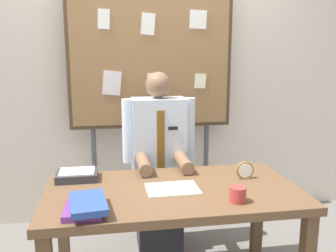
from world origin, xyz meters
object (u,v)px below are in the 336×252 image
at_px(bulletin_board, 151,58).
at_px(desk_clock, 245,171).
at_px(coffee_mug, 238,195).
at_px(paper_tray, 77,175).
at_px(book_stack, 86,205).
at_px(desk, 173,202).
at_px(person, 159,169).
at_px(open_notebook, 172,189).

relative_size(bulletin_board, desk_clock, 18.56).
bearing_deg(coffee_mug, paper_tray, 149.94).
relative_size(book_stack, coffee_mug, 3.57).
distance_m(bulletin_board, coffee_mug, 1.53).
relative_size(desk, book_stack, 4.69).
height_order(person, desk_clock, person).
bearing_deg(bulletin_board, desk, -90.00).
xyz_separation_m(desk, open_notebook, (-0.01, -0.02, 0.09)).
height_order(bulletin_board, paper_tray, bulletin_board).
relative_size(person, coffee_mug, 15.26).
xyz_separation_m(book_stack, desk_clock, (0.99, 0.35, 0.02)).
distance_m(person, open_notebook, 0.63).
relative_size(bulletin_board, book_stack, 6.51).
height_order(person, bulletin_board, bulletin_board).
height_order(desk_clock, coffee_mug, desk_clock).
bearing_deg(book_stack, bulletin_board, 68.96).
relative_size(bulletin_board, coffee_mug, 23.28).
distance_m(person, book_stack, 0.99).
xyz_separation_m(desk_clock, paper_tray, (-1.08, 0.17, -0.02)).
bearing_deg(open_notebook, bulletin_board, 89.64).
relative_size(person, paper_tray, 5.35).
distance_m(desk, open_notebook, 0.10).
bearing_deg(book_stack, coffee_mug, -0.68).
distance_m(coffee_mug, paper_tray, 1.04).
bearing_deg(bulletin_board, paper_tray, -126.53).
bearing_deg(coffee_mug, book_stack, 179.32).
height_order(bulletin_board, desk_clock, bulletin_board).
height_order(desk, open_notebook, open_notebook).
relative_size(desk, desk_clock, 13.36).
relative_size(person, desk_clock, 12.16).
relative_size(desk, open_notebook, 4.93).
xyz_separation_m(book_stack, open_notebook, (0.49, 0.22, -0.03)).
distance_m(desk, book_stack, 0.57).
distance_m(open_notebook, coffee_mug, 0.40).
bearing_deg(paper_tray, open_notebook, -26.44).
bearing_deg(bulletin_board, desk_clock, -62.63).
height_order(book_stack, coffee_mug, coffee_mug).
xyz_separation_m(desk, bulletin_board, (-0.00, 1.05, 0.85)).
bearing_deg(desk, book_stack, -153.93).
bearing_deg(desk, person, 90.00).
relative_size(desk, person, 1.10).
xyz_separation_m(person, bulletin_board, (-0.00, 0.45, 0.84)).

